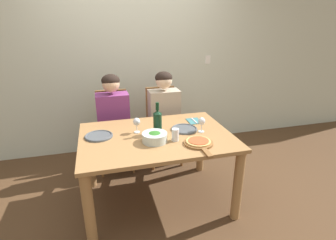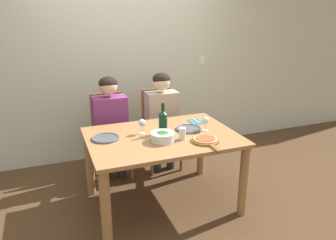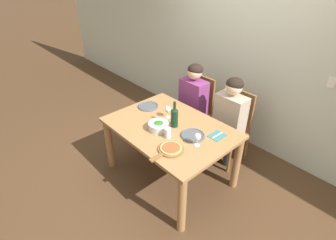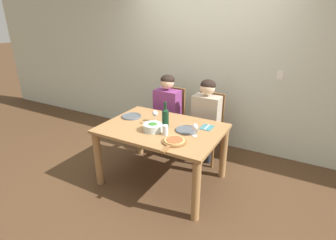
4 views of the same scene
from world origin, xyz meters
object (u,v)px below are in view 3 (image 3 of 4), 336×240
Objects in this scene: wine_glass_right at (197,137)px; water_tumbler at (168,133)px; dinner_plate_left at (148,106)px; wine_glass_left at (168,110)px; person_man at (229,115)px; fork_on_napkin at (217,136)px; chair_left at (197,108)px; chair_right at (233,125)px; broccoli_bowl at (159,126)px; pizza_on_board at (170,149)px; dinner_plate_right at (193,135)px; person_woman at (193,98)px; wine_bottle at (174,117)px.

wine_glass_right is 1.30× the size of water_tumbler.
dinner_plate_left is 1.75× the size of wine_glass_left.
person_man is 0.55m from fork_on_napkin.
chair_left is at bearing 169.39° from person_man.
chair_right is 6.51× the size of wine_glass_right.
chair_left is 5.46× the size of fork_on_napkin.
person_man is 5.29× the size of broccoli_bowl.
dinner_plate_right is at bearing 93.12° from pizza_on_board.
broccoli_bowl is 0.40m from pizza_on_board.
wine_glass_right is (0.13, 0.26, 0.09)m from pizza_on_board.
chair_right is at bearing 92.22° from pizza_on_board.
chair_left reaches higher than dinner_plate_right.
pizza_on_board is (0.05, -1.05, 0.04)m from person_man.
person_man is 8.06× the size of wine_glass_right.
wine_glass_right is (0.17, -0.80, 0.13)m from person_man.
person_woman is at bearing 109.03° from broccoli_bowl.
pizza_on_board is 0.57m from fork_on_napkin.
chair_right is at bearing 43.43° from dinner_plate_left.
chair_left is 3.71× the size of dinner_plate_right.
wine_bottle is 0.25m from water_tumbler.
dinner_plate_right is at bearing -88.17° from chair_right.
broccoli_bowl is 1.52× the size of wine_glass_right.
pizza_on_board is (0.37, -0.16, -0.03)m from broccoli_bowl.
chair_right is 0.99m from wine_glass_right.
wine_bottle is 0.58m from dinner_plate_left.
fork_on_napkin is at bearing -36.63° from chair_left.
chair_right is at bearing 73.12° from wine_bottle.
wine_glass_left is (0.37, 0.01, 0.10)m from dinner_plate_left.
fork_on_napkin is (0.18, 0.20, -0.01)m from dinner_plate_right.
wine_bottle reaches higher than dinner_plate_left.
chair_right is 0.68m from person_woman.
fork_on_napkin is at bearing 11.83° from wine_glass_left.
wine_bottle is 1.18× the size of dinner_plate_right.
person_man is 1.05m from pizza_on_board.
dinner_plate_right is at bearing -7.35° from wine_glass_left.
chair_left is 0.25m from person_woman.
wine_glass_right is 0.34m from water_tumbler.
chair_left reaches higher than fork_on_napkin.
dinner_plate_left is 0.66× the size of pizza_on_board.
wine_glass_left is at bearing -168.17° from fork_on_napkin.
chair_right reaches higher than water_tumbler.
dinner_plate_left is 1.47× the size of fork_on_napkin.
chair_left is 1.07m from fork_on_napkin.
pizza_on_board is 2.24× the size of fork_on_napkin.
person_woman is at bearing 180.00° from person_man.
person_woman is 1.25m from pizza_on_board.
fork_on_napkin is at bearing 36.34° from broccoli_bowl.
person_woman reaches higher than broccoli_bowl.
wine_glass_right is at bearing 22.33° from water_tumbler.
wine_glass_left is (-0.49, 0.41, 0.09)m from pizza_on_board.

